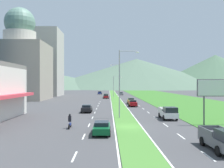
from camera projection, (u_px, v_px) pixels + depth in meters
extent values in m
plane|color=#424244|center=(128.00, 127.00, 32.01)|extent=(600.00, 600.00, 0.00)
cube|color=#477F33|center=(115.00, 98.00, 92.01)|extent=(3.20, 240.00, 0.06)
cube|color=#387028|center=(171.00, 98.00, 92.30)|extent=(24.00, 240.00, 0.06)
cube|color=silver|center=(74.00, 156.00, 19.10)|extent=(0.16, 2.80, 0.01)
cube|color=silver|center=(84.00, 137.00, 26.26)|extent=(0.16, 2.80, 0.01)
cube|color=silver|center=(89.00, 125.00, 33.42)|extent=(0.16, 2.80, 0.01)
cube|color=silver|center=(92.00, 118.00, 40.58)|extent=(0.16, 2.80, 0.01)
cube|color=silver|center=(95.00, 113.00, 47.73)|extent=(0.16, 2.80, 0.01)
cube|color=silver|center=(97.00, 109.00, 54.89)|extent=(0.16, 2.80, 0.01)
cube|color=silver|center=(98.00, 106.00, 62.05)|extent=(0.16, 2.80, 0.01)
cube|color=silver|center=(99.00, 103.00, 69.21)|extent=(0.16, 2.80, 0.01)
cube|color=silver|center=(100.00, 102.00, 76.37)|extent=(0.16, 2.80, 0.01)
cube|color=silver|center=(208.00, 156.00, 19.25)|extent=(0.16, 2.80, 0.01)
cube|color=silver|center=(181.00, 136.00, 26.40)|extent=(0.16, 2.80, 0.01)
cube|color=silver|center=(165.00, 125.00, 33.56)|extent=(0.16, 2.80, 0.01)
cube|color=silver|center=(155.00, 118.00, 40.72)|extent=(0.16, 2.80, 0.01)
cube|color=silver|center=(148.00, 112.00, 47.88)|extent=(0.16, 2.80, 0.01)
cube|color=silver|center=(143.00, 109.00, 55.04)|extent=(0.16, 2.80, 0.01)
cube|color=silver|center=(139.00, 106.00, 62.20)|extent=(0.16, 2.80, 0.01)
cube|color=silver|center=(136.00, 103.00, 69.35)|extent=(0.16, 2.80, 0.01)
cube|color=silver|center=(133.00, 102.00, 76.51)|extent=(0.16, 2.80, 0.01)
cube|color=silver|center=(111.00, 98.00, 91.98)|extent=(0.16, 240.00, 0.01)
cube|color=silver|center=(120.00, 98.00, 92.03)|extent=(0.16, 240.00, 0.01)
cube|color=#D83847|center=(0.00, 97.00, 34.86)|extent=(2.82, 21.85, 0.62)
cube|color=#9E9384|center=(20.00, 72.00, 85.78)|extent=(18.54, 18.54, 19.08)
cylinder|color=beige|center=(20.00, 38.00, 85.75)|extent=(10.74, 10.74, 4.09)
sphere|color=slate|center=(20.00, 23.00, 85.73)|extent=(10.23, 10.23, 10.23)
cube|color=#B7B2A8|center=(42.00, 63.00, 113.06)|extent=(17.05, 17.05, 29.38)
cone|color=#516B56|center=(36.00, 79.00, 283.68)|extent=(195.65, 195.65, 21.30)
cone|color=#516B56|center=(137.00, 73.00, 303.71)|extent=(223.67, 223.67, 35.12)
cone|color=#47664C|center=(215.00, 72.00, 288.20)|extent=(155.60, 155.60, 38.18)
cylinder|color=#99999E|center=(119.00, 84.00, 39.98)|extent=(0.18, 0.18, 10.85)
cylinder|color=#99999E|center=(128.00, 51.00, 40.01)|extent=(2.86, 0.15, 0.10)
ellipsoid|color=silver|center=(137.00, 52.00, 40.06)|extent=(0.56, 0.28, 0.20)
cylinder|color=#99999E|center=(119.00, 84.00, 70.42)|extent=(0.18, 0.18, 10.94)
cylinder|color=#99999E|center=(115.00, 65.00, 70.32)|extent=(2.33, 0.23, 0.10)
ellipsoid|color=silver|center=(111.00, 65.00, 70.24)|extent=(0.56, 0.28, 0.20)
cylinder|color=#99999E|center=(113.00, 87.00, 100.83)|extent=(0.18, 0.18, 8.33)
cylinder|color=#99999E|center=(117.00, 77.00, 100.72)|extent=(3.19, 0.33, 0.10)
ellipsoid|color=silver|center=(121.00, 77.00, 100.63)|extent=(0.56, 0.28, 0.20)
cylinder|color=#4C4C51|center=(204.00, 110.00, 33.36)|extent=(0.20, 0.20, 3.92)
cube|color=silver|center=(219.00, 88.00, 33.28)|extent=(5.67, 0.16, 2.10)
cube|color=#4C4C51|center=(219.00, 88.00, 33.40)|extent=(5.87, 0.08, 2.30)
cube|color=slate|center=(121.00, 94.00, 119.41)|extent=(1.71, 4.28, 0.60)
cube|color=black|center=(121.00, 93.00, 119.58)|extent=(1.47, 1.88, 0.41)
cylinder|color=black|center=(123.00, 94.00, 118.10)|extent=(0.22, 0.64, 0.64)
cylinder|color=black|center=(119.00, 94.00, 118.08)|extent=(0.22, 0.64, 0.64)
cylinder|color=black|center=(123.00, 94.00, 120.75)|extent=(0.22, 0.64, 0.64)
cylinder|color=black|center=(119.00, 94.00, 120.73)|extent=(0.22, 0.64, 0.64)
cube|color=black|center=(87.00, 109.00, 48.23)|extent=(1.82, 4.38, 0.69)
cube|color=black|center=(87.00, 106.00, 48.05)|extent=(1.57, 1.93, 0.44)
cylinder|color=black|center=(83.00, 110.00, 49.57)|extent=(0.22, 0.64, 0.64)
cylinder|color=black|center=(92.00, 110.00, 49.60)|extent=(0.22, 0.64, 0.64)
cylinder|color=black|center=(81.00, 111.00, 46.86)|extent=(0.22, 0.64, 0.64)
cylinder|color=black|center=(91.00, 111.00, 46.88)|extent=(0.22, 0.64, 0.64)
cube|color=#0C5128|center=(102.00, 128.00, 27.54)|extent=(1.76, 4.70, 0.65)
cube|color=black|center=(102.00, 124.00, 27.35)|extent=(1.51, 2.07, 0.43)
cylinder|color=black|center=(95.00, 129.00, 28.99)|extent=(0.22, 0.64, 0.64)
cylinder|color=black|center=(109.00, 129.00, 29.01)|extent=(0.22, 0.64, 0.64)
cylinder|color=black|center=(93.00, 134.00, 26.07)|extent=(0.22, 0.64, 0.64)
cylinder|color=black|center=(109.00, 134.00, 26.10)|extent=(0.22, 0.64, 0.64)
cube|color=maroon|center=(106.00, 97.00, 92.20)|extent=(1.76, 4.50, 0.61)
cube|color=black|center=(106.00, 95.00, 92.02)|extent=(1.51, 1.98, 0.44)
cylinder|color=black|center=(104.00, 97.00, 93.58)|extent=(0.22, 0.64, 0.64)
cylinder|color=black|center=(108.00, 97.00, 93.61)|extent=(0.22, 0.64, 0.64)
cylinder|color=black|center=(104.00, 98.00, 90.80)|extent=(0.22, 0.64, 0.64)
cylinder|color=black|center=(108.00, 98.00, 90.82)|extent=(0.22, 0.64, 0.64)
cube|color=maroon|center=(133.00, 104.00, 60.25)|extent=(1.79, 4.19, 0.78)
cube|color=black|center=(133.00, 101.00, 60.41)|extent=(1.54, 1.84, 0.46)
cylinder|color=black|center=(137.00, 106.00, 58.96)|extent=(0.22, 0.64, 0.64)
cylinder|color=black|center=(130.00, 106.00, 58.94)|extent=(0.22, 0.64, 0.64)
cylinder|color=black|center=(136.00, 105.00, 61.56)|extent=(0.22, 0.64, 0.64)
cylinder|color=black|center=(129.00, 105.00, 61.54)|extent=(0.22, 0.64, 0.64)
cube|color=#0C5128|center=(106.00, 96.00, 98.60)|extent=(1.86, 4.05, 0.64)
cube|color=black|center=(106.00, 94.00, 98.44)|extent=(1.60, 1.78, 0.49)
cylinder|color=black|center=(104.00, 97.00, 99.84)|extent=(0.22, 0.64, 0.64)
cylinder|color=black|center=(108.00, 97.00, 99.87)|extent=(0.22, 0.64, 0.64)
cylinder|color=black|center=(104.00, 97.00, 97.33)|extent=(0.22, 0.64, 0.64)
cylinder|color=black|center=(108.00, 97.00, 97.36)|extent=(0.22, 0.64, 0.64)
cube|color=navy|center=(100.00, 93.00, 128.20)|extent=(1.83, 4.45, 0.73)
cube|color=black|center=(100.00, 92.00, 128.02)|extent=(1.58, 1.96, 0.43)
cylinder|color=black|center=(98.00, 93.00, 129.57)|extent=(0.22, 0.64, 0.64)
cylinder|color=black|center=(102.00, 93.00, 129.59)|extent=(0.22, 0.64, 0.64)
cylinder|color=black|center=(98.00, 94.00, 126.81)|extent=(0.22, 0.64, 0.64)
cylinder|color=black|center=(101.00, 94.00, 126.84)|extent=(0.22, 0.64, 0.64)
cube|color=#C6842D|center=(131.00, 101.00, 67.78)|extent=(1.74, 4.54, 0.72)
cube|color=black|center=(131.00, 99.00, 67.96)|extent=(1.50, 2.00, 0.55)
cylinder|color=black|center=(135.00, 103.00, 66.38)|extent=(0.22, 0.64, 0.64)
cylinder|color=black|center=(128.00, 103.00, 66.36)|extent=(0.22, 0.64, 0.64)
cylinder|color=black|center=(134.00, 102.00, 69.20)|extent=(0.22, 0.64, 0.64)
cylinder|color=black|center=(127.00, 102.00, 69.18)|extent=(0.22, 0.64, 0.64)
cube|color=#515459|center=(221.00, 141.00, 20.81)|extent=(2.00, 5.40, 0.80)
cube|color=#515459|center=(205.00, 131.00, 21.90)|extent=(0.10, 3.20, 0.44)
cube|color=#515459|center=(209.00, 128.00, 23.46)|extent=(1.84, 0.10, 0.44)
cylinder|color=black|center=(218.00, 151.00, 19.18)|extent=(0.26, 0.80, 0.80)
cylinder|color=black|center=(224.00, 141.00, 22.45)|extent=(0.26, 0.80, 0.80)
cylinder|color=black|center=(202.00, 141.00, 22.42)|extent=(0.26, 0.80, 0.80)
cube|color=silver|center=(168.00, 114.00, 39.26)|extent=(2.00, 5.40, 0.80)
cube|color=black|center=(170.00, 110.00, 37.66)|extent=(1.84, 2.00, 0.80)
cube|color=silver|center=(172.00, 109.00, 40.38)|extent=(0.10, 3.20, 0.44)
cube|color=silver|center=(160.00, 109.00, 40.35)|extent=(0.10, 3.20, 0.44)
cube|color=silver|center=(164.00, 108.00, 41.91)|extent=(1.84, 0.10, 0.44)
cylinder|color=black|center=(177.00, 118.00, 37.66)|extent=(0.26, 0.80, 0.80)
cylinder|color=black|center=(164.00, 118.00, 37.63)|extent=(0.26, 0.80, 0.80)
cylinder|color=black|center=(171.00, 115.00, 40.90)|extent=(0.26, 0.80, 0.80)
cylinder|color=black|center=(160.00, 115.00, 40.87)|extent=(0.26, 0.80, 0.80)
cylinder|color=black|center=(71.00, 125.00, 31.86)|extent=(0.10, 0.60, 0.60)
cylinder|color=black|center=(69.00, 127.00, 30.46)|extent=(0.12, 0.60, 0.60)
cube|color=navy|center=(70.00, 124.00, 31.16)|extent=(0.20, 1.12, 0.25)
ellipsoid|color=navy|center=(70.00, 121.00, 31.36)|extent=(0.24, 0.44, 0.24)
cube|color=black|center=(70.00, 119.00, 31.05)|extent=(0.36, 0.28, 0.70)
sphere|color=black|center=(70.00, 115.00, 31.10)|extent=(0.26, 0.26, 0.26)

